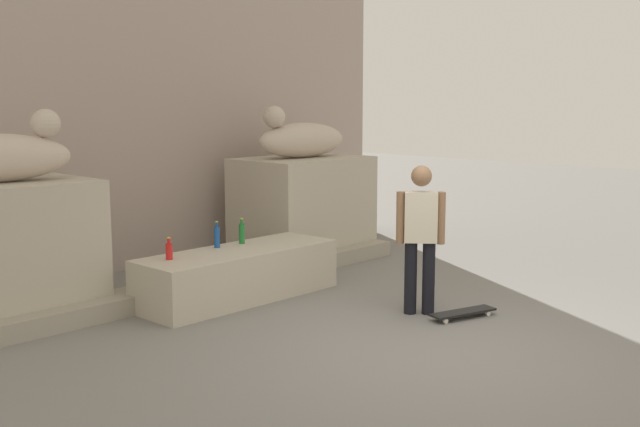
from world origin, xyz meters
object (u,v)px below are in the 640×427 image
at_px(skater, 420,233).
at_px(bottle_green, 242,233).
at_px(skateboard, 463,312).
at_px(bottle_red, 169,251).
at_px(statue_reclining_right, 301,139).
at_px(bottle_blue, 217,237).

height_order(skater, bottle_green, skater).
relative_size(skateboard, bottle_red, 3.22).
height_order(bottle_green, bottle_red, bottle_green).
xyz_separation_m(statue_reclining_right, bottle_green, (-2.02, -0.96, -1.06)).
bearing_deg(bottle_blue, skater, -64.99).
distance_m(statue_reclining_right, skateboard, 4.20).
distance_m(skater, skateboard, 0.99).
distance_m(statue_reclining_right, skater, 3.56).
bearing_deg(skater, bottle_red, -177.55).
relative_size(statue_reclining_right, bottle_red, 6.38).
relative_size(skater, bottle_green, 5.19).
bearing_deg(bottle_red, skater, -48.50).
height_order(skater, bottle_blue, skater).
xyz_separation_m(skateboard, bottle_blue, (-1.23, 2.72, 0.67)).
relative_size(bottle_green, bottle_blue, 0.99).
distance_m(skateboard, bottle_blue, 3.06).
height_order(bottle_blue, bottle_red, bottle_blue).
height_order(skater, skateboard, skater).
xyz_separation_m(bottle_green, bottle_red, (-1.19, -0.12, -0.03)).
bearing_deg(bottle_blue, skateboard, -65.55).
height_order(skateboard, bottle_blue, bottle_blue).
xyz_separation_m(skater, bottle_red, (-1.86, 2.11, -0.22)).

